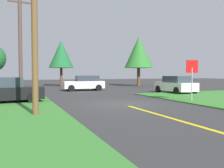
# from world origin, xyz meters

# --- Properties ---
(ground_plane) EXTENTS (120.00, 120.00, 0.00)m
(ground_plane) POSITION_xyz_m (0.00, 0.00, 0.00)
(ground_plane) COLOR #323232
(stop_sign) EXTENTS (0.83, 0.16, 2.73)m
(stop_sign) POSITION_xyz_m (4.67, -0.71, 1.95)
(stop_sign) COLOR #9EA0A8
(stop_sign) RESTS_ON ground
(car_approaching_junction) EXTENTS (4.38, 2.18, 1.62)m
(car_approaching_junction) POSITION_xyz_m (0.96, 12.19, 0.81)
(car_approaching_junction) COLOR white
(car_approaching_junction) RESTS_ON ground
(parked_car_near_building) EXTENTS (4.70, 2.46, 1.62)m
(parked_car_near_building) POSITION_xyz_m (-6.69, 2.94, 0.81)
(parked_car_near_building) COLOR black
(parked_car_near_building) RESTS_ON ground
(car_on_crossroad) EXTENTS (2.25, 4.17, 1.62)m
(car_on_crossroad) POSITION_xyz_m (7.92, 5.45, 0.81)
(car_on_crossroad) COLOR white
(car_on_crossroad) RESTS_ON ground
(utility_pole_near) EXTENTS (1.79, 0.42, 7.06)m
(utility_pole_near) POSITION_xyz_m (-5.19, -2.46, 3.67)
(utility_pole_near) COLOR brown
(utility_pole_near) RESTS_ON ground
(utility_pole_mid) EXTENTS (1.80, 0.32, 8.22)m
(utility_pole_mid) POSITION_xyz_m (-5.58, 7.53, 4.23)
(utility_pole_mid) COLOR #513A32
(utility_pole_mid) RESTS_ON ground
(oak_tree_left) EXTENTS (3.52, 3.52, 6.54)m
(oak_tree_left) POSITION_xyz_m (0.17, 21.92, 4.58)
(oak_tree_left) COLOR brown
(oak_tree_left) RESTS_ON ground
(oak_tree_right) EXTENTS (4.08, 4.08, 7.16)m
(oak_tree_right) POSITION_xyz_m (10.64, 18.04, 4.88)
(oak_tree_right) COLOR brown
(oak_tree_right) RESTS_ON ground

